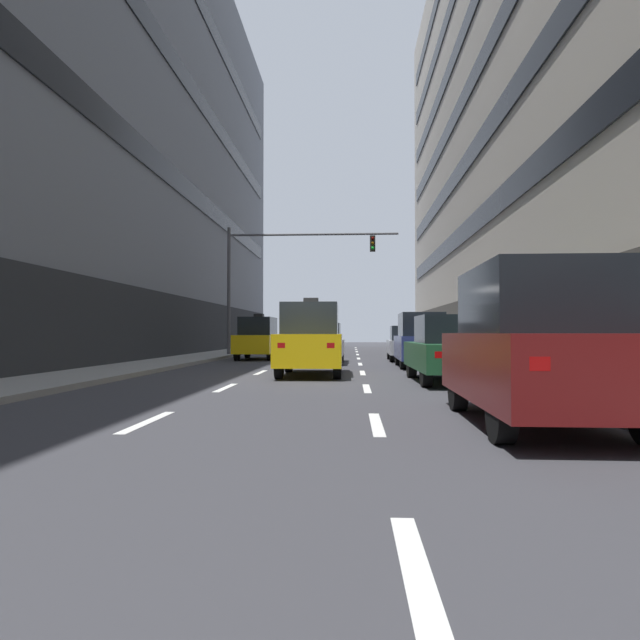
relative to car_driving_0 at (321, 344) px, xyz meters
name	(u,v)px	position (x,y,z in m)	size (l,w,h in m)	color
ground_plane	(306,378)	(0.01, -7.65, -0.82)	(120.00, 120.00, 0.00)	#38383D
sidewalk_left	(92,374)	(-6.23, -7.65, -0.75)	(2.68, 80.00, 0.14)	gray
sidewalk_right	(530,376)	(6.24, -7.65, -0.75)	(2.68, 80.00, 0.14)	gray
lane_stripe_l1_s2	(148,422)	(-1.63, -15.65, -0.82)	(0.16, 2.00, 0.01)	silver
lane_stripe_l1_s3	(226,388)	(-1.63, -10.65, -0.82)	(0.16, 2.00, 0.01)	silver
lane_stripe_l1_s4	(261,372)	(-1.63, -5.65, -0.82)	(0.16, 2.00, 0.01)	silver
lane_stripe_l1_s5	(280,364)	(-1.63, -0.65, -0.82)	(0.16, 2.00, 0.01)	silver
lane_stripe_l1_s6	(293,358)	(-1.63, 4.35, -0.82)	(0.16, 2.00, 0.01)	silver
lane_stripe_l1_s7	(302,354)	(-1.63, 9.35, -0.82)	(0.16, 2.00, 0.01)	silver
lane_stripe_l1_s8	(308,352)	(-1.63, 14.35, -0.82)	(0.16, 2.00, 0.01)	silver
lane_stripe_l1_s9	(313,349)	(-1.63, 19.35, -0.82)	(0.16, 2.00, 0.01)	silver
lane_stripe_l1_s10	(317,348)	(-1.63, 24.35, -0.82)	(0.16, 2.00, 0.01)	silver
lane_stripe_l2_s1	(420,583)	(1.64, -20.65, -0.82)	(0.16, 2.00, 0.01)	silver
lane_stripe_l2_s2	(376,424)	(1.64, -15.65, -0.82)	(0.16, 2.00, 0.01)	silver
lane_stripe_l2_s3	(367,388)	(1.64, -10.65, -0.82)	(0.16, 2.00, 0.01)	silver
lane_stripe_l2_s4	(363,373)	(1.64, -5.65, -0.82)	(0.16, 2.00, 0.01)	silver
lane_stripe_l2_s5	(360,364)	(1.64, -0.65, -0.82)	(0.16, 2.00, 0.01)	silver
lane_stripe_l2_s6	(359,358)	(1.64, 4.35, -0.82)	(0.16, 2.00, 0.01)	silver
lane_stripe_l2_s7	(358,355)	(1.64, 9.35, -0.82)	(0.16, 2.00, 0.01)	silver
lane_stripe_l2_s8	(357,352)	(1.64, 14.35, -0.82)	(0.16, 2.00, 0.01)	silver
lane_stripe_l2_s9	(356,349)	(1.64, 19.35, -0.82)	(0.16, 2.00, 0.01)	silver
lane_stripe_l2_s10	(356,348)	(1.64, 24.35, -0.82)	(0.16, 2.00, 0.01)	silver
car_driving_0	(321,344)	(0.00, 0.00, 0.00)	(1.91, 4.48, 1.67)	black
taxi_driving_1	(258,338)	(-3.21, 3.33, 0.18)	(1.77, 4.19, 2.19)	black
taxi_driving_2	(311,340)	(0.07, -6.70, 0.24)	(1.91, 4.46, 2.33)	black
car_parked_0	(536,346)	(3.85, -15.59, 0.27)	(1.94, 4.55, 2.20)	black
car_parked_1	(451,349)	(3.85, -8.90, 0.02)	(1.99, 4.61, 1.72)	black
car_parked_2	(421,340)	(3.85, -2.59, 0.17)	(1.78, 4.17, 2.01)	black
car_parked_3	(408,344)	(3.85, 2.27, -0.04)	(1.87, 4.27, 1.59)	black
traffic_signal_0	(279,265)	(-2.59, 6.20, 4.05)	(9.15, 0.35, 6.79)	#4C4C51
pedestrian_0	(557,337)	(7.07, -7.43, 0.32)	(0.51, 0.29, 1.73)	#383D59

